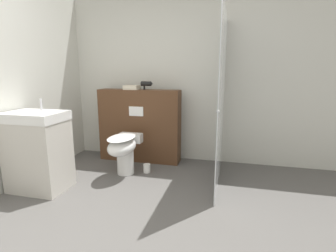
# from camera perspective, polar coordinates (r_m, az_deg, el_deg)

# --- Properties ---
(ground_plane) EXTENTS (12.00, 12.00, 0.00)m
(ground_plane) POSITION_cam_1_polar(r_m,az_deg,el_deg) (2.39, -15.07, -23.67)
(ground_plane) COLOR #565451
(wall_back) EXTENTS (8.00, 0.06, 2.50)m
(wall_back) POSITION_cam_1_polar(r_m,az_deg,el_deg) (4.10, -0.08, 10.19)
(wall_back) COLOR silver
(wall_back) RESTS_ON ground_plane
(partition_panel) EXTENTS (1.25, 0.28, 1.10)m
(partition_panel) POSITION_cam_1_polar(r_m,az_deg,el_deg) (4.05, -6.17, 0.10)
(partition_panel) COLOR #51331E
(partition_panel) RESTS_ON ground_plane
(shower_glass) EXTENTS (0.04, 1.42, 2.06)m
(shower_glass) POSITION_cam_1_polar(r_m,az_deg,el_deg) (3.25, 11.60, 5.61)
(shower_glass) COLOR silver
(shower_glass) RESTS_ON ground_plane
(toilet) EXTENTS (0.33, 0.64, 0.54)m
(toilet) POSITION_cam_1_polar(r_m,az_deg,el_deg) (3.54, -9.63, -5.01)
(toilet) COLOR white
(toilet) RESTS_ON ground_plane
(sink_vanity) EXTENTS (0.65, 0.47, 1.06)m
(sink_vanity) POSITION_cam_1_polar(r_m,az_deg,el_deg) (3.40, -26.43, -4.92)
(sink_vanity) COLOR beige
(sink_vanity) RESTS_ON ground_plane
(hair_drier) EXTENTS (0.18, 0.07, 0.12)m
(hair_drier) POSITION_cam_1_polar(r_m,az_deg,el_deg) (3.93, -4.66, 9.12)
(hair_drier) COLOR black
(hair_drier) RESTS_ON partition_panel
(folded_towel) EXTENTS (0.21, 0.19, 0.06)m
(folded_towel) POSITION_cam_1_polar(r_m,az_deg,el_deg) (3.98, -7.86, 8.32)
(folded_towel) COLOR beige
(folded_towel) RESTS_ON partition_panel
(spare_toilet_roll) EXTENTS (0.10, 0.10, 0.12)m
(spare_toilet_roll) POSITION_cam_1_polar(r_m,az_deg,el_deg) (3.66, -4.63, -9.16)
(spare_toilet_roll) COLOR white
(spare_toilet_roll) RESTS_ON ground_plane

